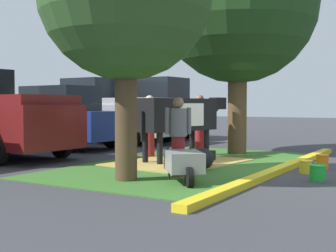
{
  "coord_description": "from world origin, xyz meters",
  "views": [
    {
      "loc": [
        -9.95,
        -3.38,
        1.43
      ],
      "look_at": [
        -0.35,
        2.42,
        0.9
      ],
      "focal_mm": 49.13,
      "sensor_mm": 36.0,
      "label": 1
    }
  ],
  "objects_px": {
    "person_visitor_near": "(200,123)",
    "bucket_yellow": "(306,167)",
    "person_handler": "(150,124)",
    "pickup_truck_black": "(111,113)",
    "person_visitor_far": "(178,134)",
    "bucket_orange": "(322,161)",
    "wheelbarrow": "(184,162)",
    "cow_holstein": "(180,115)",
    "sedan_blue": "(61,118)",
    "shade_tree_right": "(238,5)",
    "bucket_green": "(318,173)",
    "suv_black": "(147,108)",
    "calf_lying": "(201,159)"
  },
  "relations": [
    {
      "from": "person_visitor_near",
      "to": "bucket_yellow",
      "type": "height_order",
      "value": "person_visitor_near"
    },
    {
      "from": "person_handler",
      "to": "pickup_truck_black",
      "type": "bearing_deg",
      "value": 49.07
    },
    {
      "from": "person_handler",
      "to": "pickup_truck_black",
      "type": "xyz_separation_m",
      "value": [
        3.58,
        4.13,
        0.22
      ]
    },
    {
      "from": "person_visitor_far",
      "to": "bucket_orange",
      "type": "distance_m",
      "value": 3.44
    },
    {
      "from": "wheelbarrow",
      "to": "pickup_truck_black",
      "type": "distance_m",
      "value": 9.5
    },
    {
      "from": "cow_holstein",
      "to": "sedan_blue",
      "type": "relative_size",
      "value": 0.69
    },
    {
      "from": "shade_tree_right",
      "to": "wheelbarrow",
      "type": "bearing_deg",
      "value": -167.86
    },
    {
      "from": "sedan_blue",
      "to": "bucket_green",
      "type": "bearing_deg",
      "value": -104.8
    },
    {
      "from": "sedan_blue",
      "to": "suv_black",
      "type": "relative_size",
      "value": 0.96
    },
    {
      "from": "wheelbarrow",
      "to": "suv_black",
      "type": "relative_size",
      "value": 0.3
    },
    {
      "from": "wheelbarrow",
      "to": "sedan_blue",
      "type": "distance_m",
      "value": 7.83
    },
    {
      "from": "calf_lying",
      "to": "pickup_truck_black",
      "type": "bearing_deg",
      "value": 52.33
    },
    {
      "from": "calf_lying",
      "to": "shade_tree_right",
      "type": "bearing_deg",
      "value": 9.85
    },
    {
      "from": "calf_lying",
      "to": "suv_black",
      "type": "relative_size",
      "value": 0.28
    },
    {
      "from": "pickup_truck_black",
      "to": "bucket_yellow",
      "type": "bearing_deg",
      "value": -116.56
    },
    {
      "from": "person_visitor_far",
      "to": "bucket_yellow",
      "type": "relative_size",
      "value": 5.48
    },
    {
      "from": "cow_holstein",
      "to": "person_handler",
      "type": "distance_m",
      "value": 1.1
    },
    {
      "from": "suv_black",
      "to": "wheelbarrow",
      "type": "bearing_deg",
      "value": -142.9
    },
    {
      "from": "person_handler",
      "to": "bucket_orange",
      "type": "xyz_separation_m",
      "value": [
        0.19,
        -4.44,
        -0.73
      ]
    },
    {
      "from": "shade_tree_right",
      "to": "cow_holstein",
      "type": "distance_m",
      "value": 3.91
    },
    {
      "from": "pickup_truck_black",
      "to": "bucket_orange",
      "type": "bearing_deg",
      "value": -111.56
    },
    {
      "from": "cow_holstein",
      "to": "calf_lying",
      "type": "bearing_deg",
      "value": -133.63
    },
    {
      "from": "person_handler",
      "to": "sedan_blue",
      "type": "distance_m",
      "value": 4.17
    },
    {
      "from": "sedan_blue",
      "to": "shade_tree_right",
      "type": "bearing_deg",
      "value": -77.75
    },
    {
      "from": "bucket_orange",
      "to": "suv_black",
      "type": "height_order",
      "value": "suv_black"
    },
    {
      "from": "cow_holstein",
      "to": "bucket_yellow",
      "type": "distance_m",
      "value": 3.41
    },
    {
      "from": "bucket_yellow",
      "to": "sedan_blue",
      "type": "bearing_deg",
      "value": 79.84
    },
    {
      "from": "bucket_yellow",
      "to": "person_handler",
      "type": "bearing_deg",
      "value": 81.7
    },
    {
      "from": "person_visitor_near",
      "to": "pickup_truck_black",
      "type": "xyz_separation_m",
      "value": [
        2.41,
        5.02,
        0.2
      ]
    },
    {
      "from": "calf_lying",
      "to": "bucket_yellow",
      "type": "relative_size",
      "value": 4.63
    },
    {
      "from": "bucket_green",
      "to": "bucket_yellow",
      "type": "xyz_separation_m",
      "value": [
        0.83,
        0.44,
        -0.01
      ]
    },
    {
      "from": "person_handler",
      "to": "wheelbarrow",
      "type": "relative_size",
      "value": 1.19
    },
    {
      "from": "cow_holstein",
      "to": "suv_black",
      "type": "relative_size",
      "value": 0.66
    },
    {
      "from": "cow_holstein",
      "to": "person_visitor_far",
      "type": "distance_m",
      "value": 2.47
    },
    {
      "from": "calf_lying",
      "to": "person_visitor_far",
      "type": "relative_size",
      "value": 0.85
    },
    {
      "from": "calf_lying",
      "to": "sedan_blue",
      "type": "distance_m",
      "value": 6.7
    },
    {
      "from": "person_handler",
      "to": "wheelbarrow",
      "type": "distance_m",
      "value": 4.06
    },
    {
      "from": "calf_lying",
      "to": "suv_black",
      "type": "height_order",
      "value": "suv_black"
    },
    {
      "from": "cow_holstein",
      "to": "pickup_truck_black",
      "type": "xyz_separation_m",
      "value": [
        3.79,
        5.18,
        -0.04
      ]
    },
    {
      "from": "shade_tree_right",
      "to": "wheelbarrow",
      "type": "height_order",
      "value": "shade_tree_right"
    },
    {
      "from": "shade_tree_right",
      "to": "pickup_truck_black",
      "type": "bearing_deg",
      "value": 75.67
    },
    {
      "from": "person_visitor_far",
      "to": "pickup_truck_black",
      "type": "bearing_deg",
      "value": 46.97
    },
    {
      "from": "cow_holstein",
      "to": "person_handler",
      "type": "height_order",
      "value": "person_handler"
    },
    {
      "from": "person_handler",
      "to": "suv_black",
      "type": "relative_size",
      "value": 0.36
    },
    {
      "from": "calf_lying",
      "to": "pickup_truck_black",
      "type": "xyz_separation_m",
      "value": [
        4.89,
        6.34,
        0.88
      ]
    },
    {
      "from": "wheelbarrow",
      "to": "suv_black",
      "type": "distance_m",
      "value": 11.32
    },
    {
      "from": "cow_holstein",
      "to": "person_visitor_far",
      "type": "bearing_deg",
      "value": -151.21
    },
    {
      "from": "person_handler",
      "to": "bucket_yellow",
      "type": "distance_m",
      "value": 4.39
    },
    {
      "from": "person_visitor_near",
      "to": "bucket_yellow",
      "type": "xyz_separation_m",
      "value": [
        -1.79,
        -3.39,
        -0.77
      ]
    },
    {
      "from": "cow_holstein",
      "to": "bucket_orange",
      "type": "height_order",
      "value": "cow_holstein"
    }
  ]
}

